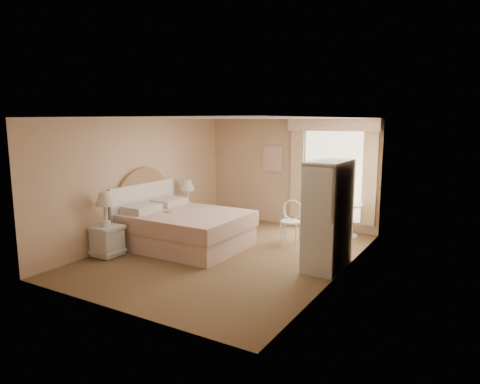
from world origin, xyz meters
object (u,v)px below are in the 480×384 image
Objects in this scene: nightstand_near at (107,233)px; round_table at (347,214)px; bed at (180,227)px; nightstand_far at (188,210)px; cafe_chair at (291,218)px; armoire at (328,224)px.

round_table is (3.34, 3.61, 0.02)m from nightstand_near.
bed is 1.97× the size of nightstand_near.
nightstand_near reaches higher than round_table.
nightstand_far is 3.55m from round_table.
cafe_chair is at bearing 45.99° from nightstand_near.
cafe_chair is at bearing 37.80° from bed.
round_table is 0.39× the size of armoire.
nightstand_near is at bearing -143.52° from cafe_chair.
nightstand_far is 1.30× the size of cafe_chair.
nightstand_near is 1.38× the size of cafe_chair.
bed is 2.96m from armoire.
cafe_chair is (2.50, 0.18, 0.08)m from nightstand_far.
armoire is (3.65, -0.92, 0.33)m from nightstand_far.
bed is 2.72× the size of cafe_chair.
nightstand_near is 1.06× the size of nightstand_far.
cafe_chair is 0.47× the size of armoire.
armoire reaches higher than round_table.
armoire is at bearing -14.11° from nightstand_far.
round_table is at bearing 98.46° from armoire.
nightstand_far is 3.78m from armoire.
nightstand_far is 0.61× the size of armoire.
bed is 3.54m from round_table.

